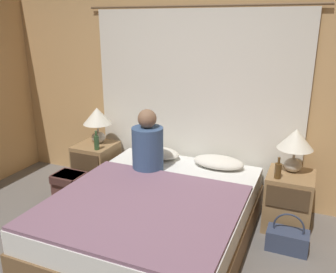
# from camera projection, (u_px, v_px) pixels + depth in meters

# --- Properties ---
(wall_back) EXTENTS (4.86, 0.06, 2.50)m
(wall_back) POSITION_uv_depth(u_px,v_px,m) (197.00, 87.00, 3.92)
(wall_back) COLOR tan
(wall_back) RESTS_ON ground_plane
(curtain_panel) EXTENTS (2.55, 0.02, 2.10)m
(curtain_panel) POSITION_uv_depth(u_px,v_px,m) (195.00, 106.00, 3.93)
(curtain_panel) COLOR silver
(curtain_panel) RESTS_ON ground_plane
(bed) EXTENTS (1.64, 2.01, 0.47)m
(bed) POSITION_uv_depth(u_px,v_px,m) (155.00, 217.00, 3.25)
(bed) COLOR brown
(bed) RESTS_ON ground_plane
(nightstand_left) EXTENTS (0.43, 0.46, 0.56)m
(nightstand_left) POSITION_uv_depth(u_px,v_px,m) (97.00, 166.00, 4.26)
(nightstand_left) COLOR #937047
(nightstand_left) RESTS_ON ground_plane
(nightstand_right) EXTENTS (0.43, 0.46, 0.56)m
(nightstand_right) POSITION_uv_depth(u_px,v_px,m) (288.00, 201.00, 3.44)
(nightstand_right) COLOR #937047
(nightstand_right) RESTS_ON ground_plane
(lamp_left) EXTENTS (0.34, 0.34, 0.43)m
(lamp_left) POSITION_uv_depth(u_px,v_px,m) (97.00, 119.00, 4.15)
(lamp_left) COLOR #B2A899
(lamp_left) RESTS_ON nightstand_left
(lamp_right) EXTENTS (0.34, 0.34, 0.43)m
(lamp_right) POSITION_uv_depth(u_px,v_px,m) (295.00, 143.00, 3.33)
(lamp_right) COLOR #B2A899
(lamp_right) RESTS_ON nightstand_right
(pillow_left) EXTENTS (0.54, 0.30, 0.12)m
(pillow_left) POSITION_uv_depth(u_px,v_px,m) (156.00, 153.00, 4.01)
(pillow_left) COLOR silver
(pillow_left) RESTS_ON bed
(pillow_right) EXTENTS (0.54, 0.30, 0.12)m
(pillow_right) POSITION_uv_depth(u_px,v_px,m) (218.00, 162.00, 3.74)
(pillow_right) COLOR silver
(pillow_right) RESTS_ON bed
(blanket_on_bed) EXTENTS (1.58, 1.41, 0.03)m
(blanket_on_bed) POSITION_uv_depth(u_px,v_px,m) (141.00, 206.00, 2.94)
(blanket_on_bed) COLOR slate
(blanket_on_bed) RESTS_ON bed
(person_left_in_bed) EXTENTS (0.32, 0.32, 0.64)m
(person_left_in_bed) POSITION_uv_depth(u_px,v_px,m) (148.00, 145.00, 3.62)
(person_left_in_bed) COLOR #38517A
(person_left_in_bed) RESTS_ON bed
(beer_bottle_on_left_stand) EXTENTS (0.06, 0.06, 0.22)m
(beer_bottle_on_left_stand) POSITION_uv_depth(u_px,v_px,m) (97.00, 142.00, 3.98)
(beer_bottle_on_left_stand) COLOR #2D4C28
(beer_bottle_on_left_stand) RESTS_ON nightstand_left
(beer_bottle_on_right_stand) EXTENTS (0.06, 0.06, 0.20)m
(beer_bottle_on_right_stand) POSITION_uv_depth(u_px,v_px,m) (278.00, 170.00, 3.25)
(beer_bottle_on_right_stand) COLOR #513819
(beer_bottle_on_right_stand) RESTS_ON nightstand_right
(backpack_on_floor) EXTENTS (0.32, 0.28, 0.37)m
(backpack_on_floor) POSITION_uv_depth(u_px,v_px,m) (70.00, 187.00, 3.89)
(backpack_on_floor) COLOR brown
(backpack_on_floor) RESTS_ON ground_plane
(handbag_on_floor) EXTENTS (0.36, 0.19, 0.36)m
(handbag_on_floor) POSITION_uv_depth(u_px,v_px,m) (287.00, 239.00, 3.13)
(handbag_on_floor) COLOR #333D56
(handbag_on_floor) RESTS_ON ground_plane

